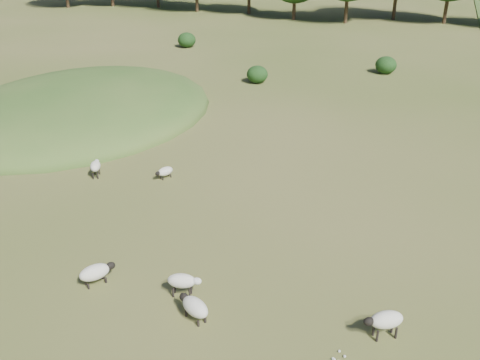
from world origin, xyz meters
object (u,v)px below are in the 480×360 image
at_px(sheep_1, 183,281).
at_px(sheep_3, 95,166).
at_px(sheep_4, 385,320).
at_px(sheep_5, 165,172).
at_px(sheep_0, 194,307).
at_px(sheep_6, 96,272).

relative_size(sheep_1, sheep_3, 1.05).
relative_size(sheep_4, sheep_5, 1.22).
height_order(sheep_0, sheep_5, sheep_0).
distance_m(sheep_4, sheep_5, 13.54).
bearing_deg(sheep_5, sheep_0, 58.06).
bearing_deg(sheep_4, sheep_6, -28.85).
relative_size(sheep_4, sheep_6, 0.99).
height_order(sheep_3, sheep_6, sheep_3).
xyz_separation_m(sheep_4, sheep_5, (-11.20, 7.61, -0.27)).
bearing_deg(sheep_6, sheep_4, -50.94).
bearing_deg(sheep_4, sheep_0, -21.02).
xyz_separation_m(sheep_4, sheep_6, (-9.49, -0.70, -0.16)).
bearing_deg(sheep_1, sheep_5, 108.33).
distance_m(sheep_0, sheep_5, 10.43).
distance_m(sheep_5, sheep_6, 8.48).
bearing_deg(sheep_1, sheep_4, -10.43).
relative_size(sheep_5, sheep_6, 0.81).
xyz_separation_m(sheep_0, sheep_3, (-8.85, 7.84, 0.08)).
relative_size(sheep_0, sheep_1, 1.11).
height_order(sheep_4, sheep_5, sheep_4).
xyz_separation_m(sheep_0, sheep_1, (-0.84, 0.92, 0.11)).
distance_m(sheep_0, sheep_3, 11.82).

